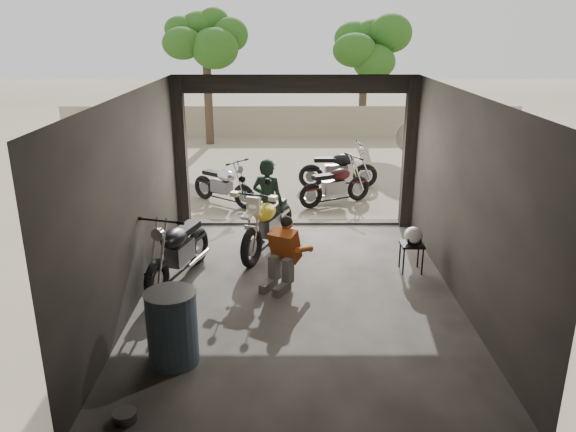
{
  "coord_description": "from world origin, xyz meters",
  "views": [
    {
      "loc": [
        -0.19,
        -8.09,
        4.1
      ],
      "look_at": [
        -0.16,
        0.6,
        1.17
      ],
      "focal_mm": 35.0,
      "sensor_mm": 36.0,
      "label": 1
    }
  ],
  "objects_px": {
    "outside_bike_b": "(335,181)",
    "sign_post": "(412,153)",
    "stool": "(412,247)",
    "helmet": "(413,235)",
    "outside_bike_c": "(338,166)",
    "left_bike": "(178,245)",
    "main_bike": "(268,219)",
    "mechanic": "(281,255)",
    "rider": "(268,203)",
    "outside_bike_a": "(223,181)",
    "oil_drum": "(172,329)"
  },
  "relations": [
    {
      "from": "left_bike",
      "to": "outside_bike_b",
      "type": "bearing_deg",
      "value": 71.85
    },
    {
      "from": "outside_bike_a",
      "to": "outside_bike_b",
      "type": "relative_size",
      "value": 0.98
    },
    {
      "from": "rider",
      "to": "sign_post",
      "type": "xyz_separation_m",
      "value": [
        3.08,
        1.55,
        0.63
      ]
    },
    {
      "from": "outside_bike_a",
      "to": "rider",
      "type": "distance_m",
      "value": 3.02
    },
    {
      "from": "outside_bike_a",
      "to": "mechanic",
      "type": "bearing_deg",
      "value": -125.34
    },
    {
      "from": "outside_bike_a",
      "to": "rider",
      "type": "height_order",
      "value": "rider"
    },
    {
      "from": "helmet",
      "to": "sign_post",
      "type": "bearing_deg",
      "value": 88.52
    },
    {
      "from": "main_bike",
      "to": "stool",
      "type": "distance_m",
      "value": 2.71
    },
    {
      "from": "outside_bike_a",
      "to": "outside_bike_c",
      "type": "xyz_separation_m",
      "value": [
        2.92,
        1.39,
        0.05
      ]
    },
    {
      "from": "outside_bike_a",
      "to": "stool",
      "type": "bearing_deg",
      "value": -99.95
    },
    {
      "from": "outside_bike_b",
      "to": "rider",
      "type": "distance_m",
      "value": 3.13
    },
    {
      "from": "outside_bike_c",
      "to": "oil_drum",
      "type": "height_order",
      "value": "outside_bike_c"
    },
    {
      "from": "rider",
      "to": "stool",
      "type": "bearing_deg",
      "value": 176.95
    },
    {
      "from": "outside_bike_c",
      "to": "helmet",
      "type": "bearing_deg",
      "value": -173.95
    },
    {
      "from": "outside_bike_b",
      "to": "sign_post",
      "type": "height_order",
      "value": "sign_post"
    },
    {
      "from": "outside_bike_c",
      "to": "left_bike",
      "type": "bearing_deg",
      "value": 148.66
    },
    {
      "from": "helmet",
      "to": "sign_post",
      "type": "height_order",
      "value": "sign_post"
    },
    {
      "from": "main_bike",
      "to": "rider",
      "type": "distance_m",
      "value": 0.41
    },
    {
      "from": "mechanic",
      "to": "sign_post",
      "type": "xyz_separation_m",
      "value": [
        2.81,
        3.48,
        0.93
      ]
    },
    {
      "from": "outside_bike_c",
      "to": "mechanic",
      "type": "distance_m",
      "value": 6.26
    },
    {
      "from": "outside_bike_b",
      "to": "stool",
      "type": "relative_size",
      "value": 3.17
    },
    {
      "from": "stool",
      "to": "oil_drum",
      "type": "xyz_separation_m",
      "value": [
        -3.62,
        -2.82,
        0.03
      ]
    },
    {
      "from": "outside_bike_c",
      "to": "rider",
      "type": "distance_m",
      "value": 4.52
    },
    {
      "from": "stool",
      "to": "left_bike",
      "type": "bearing_deg",
      "value": -175.33
    },
    {
      "from": "left_bike",
      "to": "helmet",
      "type": "relative_size",
      "value": 5.68
    },
    {
      "from": "outside_bike_b",
      "to": "stool",
      "type": "bearing_deg",
      "value": 166.08
    },
    {
      "from": "stool",
      "to": "sign_post",
      "type": "bearing_deg",
      "value": 79.35
    },
    {
      "from": "mechanic",
      "to": "helmet",
      "type": "relative_size",
      "value": 3.48
    },
    {
      "from": "left_bike",
      "to": "mechanic",
      "type": "height_order",
      "value": "left_bike"
    },
    {
      "from": "stool",
      "to": "helmet",
      "type": "bearing_deg",
      "value": -63.39
    },
    {
      "from": "main_bike",
      "to": "outside_bike_a",
      "type": "height_order",
      "value": "main_bike"
    },
    {
      "from": "outside_bike_c",
      "to": "sign_post",
      "type": "height_order",
      "value": "sign_post"
    },
    {
      "from": "outside_bike_a",
      "to": "helmet",
      "type": "height_order",
      "value": "outside_bike_a"
    },
    {
      "from": "main_bike",
      "to": "oil_drum",
      "type": "distance_m",
      "value": 3.91
    },
    {
      "from": "outside_bike_a",
      "to": "rider",
      "type": "relative_size",
      "value": 0.96
    },
    {
      "from": "outside_bike_c",
      "to": "stool",
      "type": "bearing_deg",
      "value": -174.01
    },
    {
      "from": "main_bike",
      "to": "mechanic",
      "type": "bearing_deg",
      "value": -59.17
    },
    {
      "from": "main_bike",
      "to": "rider",
      "type": "height_order",
      "value": "rider"
    },
    {
      "from": "outside_bike_b",
      "to": "outside_bike_c",
      "type": "distance_m",
      "value": 1.46
    },
    {
      "from": "left_bike",
      "to": "oil_drum",
      "type": "distance_m",
      "value": 2.52
    },
    {
      "from": "main_bike",
      "to": "rider",
      "type": "bearing_deg",
      "value": 113.4
    },
    {
      "from": "mechanic",
      "to": "oil_drum",
      "type": "relative_size",
      "value": 1.17
    },
    {
      "from": "stool",
      "to": "outside_bike_c",
      "type": "bearing_deg",
      "value": 98.33
    },
    {
      "from": "outside_bike_a",
      "to": "helmet",
      "type": "relative_size",
      "value": 5.03
    },
    {
      "from": "main_bike",
      "to": "stool",
      "type": "bearing_deg",
      "value": 1.15
    },
    {
      "from": "oil_drum",
      "to": "outside_bike_b",
      "type": "bearing_deg",
      "value": 68.91
    },
    {
      "from": "mechanic",
      "to": "outside_bike_a",
      "type": "bearing_deg",
      "value": 137.24
    },
    {
      "from": "stool",
      "to": "mechanic",
      "type": "bearing_deg",
      "value": -164.33
    },
    {
      "from": "left_bike",
      "to": "rider",
      "type": "distance_m",
      "value": 2.19
    },
    {
      "from": "main_bike",
      "to": "outside_bike_c",
      "type": "distance_m",
      "value": 4.83
    }
  ]
}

